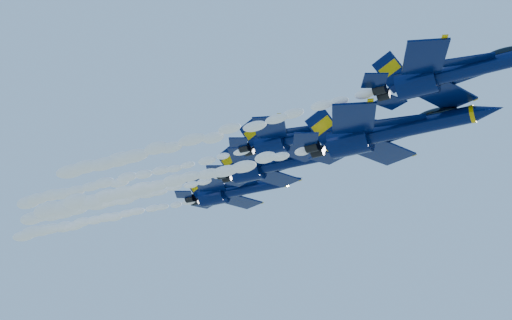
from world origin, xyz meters
The scene contains 10 objects.
jet_lead centered at (13.12, -11.09, 151.41)m, with size 16.05×13.17×5.96m.
smoke_trail_jet_lead centered at (-12.68, -11.09, 151.01)m, with size 37.88×1.79×1.61m, color white.
jet_second centered at (5.16, -4.95, 150.30)m, with size 19.08×15.65×7.09m.
smoke_trail_jet_second centered at (-21.93, -4.95, 149.87)m, with size 37.88×2.13×1.91m, color white.
jet_third centered at (-7.01, 0.93, 154.96)m, with size 16.90×13.86×6.28m.
smoke_trail_jet_third centered at (-33.17, 0.93, 154.56)m, with size 37.88×1.88×1.69m, color white.
jet_fourth centered at (-14.67, 9.76, 156.28)m, with size 18.93×15.53×7.04m.
smoke_trail_jet_fourth centered at (-41.70, 9.76, 155.86)m, with size 37.88×2.11×1.90m, color white.
jet_fifth centered at (-25.54, 18.46, 157.50)m, with size 19.67×16.14×7.31m.
smoke_trail_jet_fifth centered at (-52.89, 18.46, 157.07)m, with size 37.88×2.19×1.97m, color white.
Camera 1 is at (20.72, -60.21, 123.13)m, focal length 45.00 mm.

